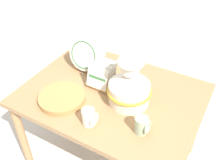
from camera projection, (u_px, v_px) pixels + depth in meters
name	position (u px, v px, depth m)	size (l,w,h in m)	color
ground_plane	(112.00, 158.00, 2.18)	(14.00, 14.00, 0.00)	beige
display_table	(112.00, 103.00, 1.79)	(1.17, 0.87, 0.72)	#9E754C
ceramic_vase	(129.00, 86.00, 1.60)	(0.28, 0.28, 0.31)	silver
dish_rack_round_plates	(88.00, 55.00, 1.90)	(0.24, 0.19, 0.26)	tan
dish_rack_square_plates	(102.00, 78.00, 1.77)	(0.19, 0.16, 0.17)	tan
wicker_charger_stack	(62.00, 98.00, 1.67)	(0.30, 0.30, 0.04)	#AD7F47
mug_sage_glaze	(142.00, 125.00, 1.44)	(0.08, 0.08, 0.10)	#9EB28E
mug_cream_glaze	(89.00, 117.00, 1.49)	(0.08, 0.08, 0.10)	silver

